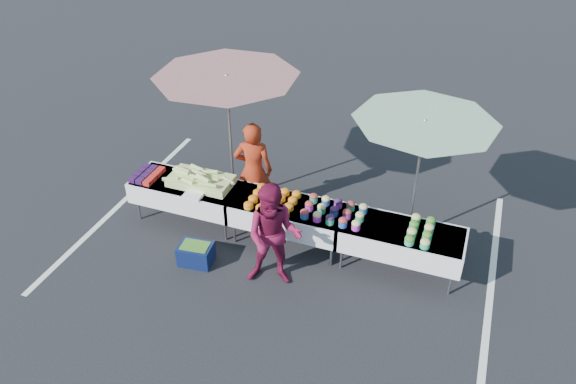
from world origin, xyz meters
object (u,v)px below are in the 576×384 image
(table_left, at_px, (187,191))
(storage_bin, at_px, (196,253))
(table_center, at_px, (288,214))
(umbrella_right, at_px, (424,132))
(customer, at_px, (274,236))
(table_right, at_px, (401,239))
(vendor, at_px, (254,170))
(umbrella_left, at_px, (227,87))

(table_left, relative_size, storage_bin, 3.37)
(table_center, height_order, storage_bin, table_center)
(table_left, distance_m, umbrella_right, 3.96)
(table_left, height_order, customer, customer)
(table_left, distance_m, customer, 2.14)
(table_right, height_order, customer, customer)
(table_center, distance_m, vendor, 1.03)
(umbrella_left, relative_size, umbrella_right, 1.20)
(table_left, distance_m, table_center, 1.80)
(vendor, bearing_deg, umbrella_left, -40.33)
(table_center, xyz_separation_m, vendor, (-0.82, 0.55, 0.30))
(table_left, height_order, umbrella_right, umbrella_right)
(table_left, xyz_separation_m, storage_bin, (0.63, -0.95, -0.41))
(vendor, height_order, customer, vendor)
(table_center, distance_m, table_right, 1.80)
(umbrella_left, relative_size, storage_bin, 5.43)
(storage_bin, bearing_deg, table_right, 11.50)
(customer, distance_m, umbrella_left, 2.62)
(table_center, relative_size, umbrella_right, 0.75)
(table_center, height_order, umbrella_left, umbrella_left)
(table_left, xyz_separation_m, table_right, (3.60, 0.00, 0.00))
(umbrella_right, bearing_deg, table_center, -156.22)
(table_center, height_order, table_right, same)
(storage_bin, bearing_deg, vendor, 70.48)
(table_right, relative_size, umbrella_right, 0.75)
(customer, xyz_separation_m, umbrella_left, (-1.46, 1.71, 1.35))
(table_right, height_order, umbrella_left, umbrella_left)
(umbrella_right, distance_m, storage_bin, 3.91)
(customer, relative_size, umbrella_right, 0.68)
(storage_bin, bearing_deg, umbrella_left, 89.09)
(table_left, height_order, table_center, same)
(table_left, relative_size, table_center, 1.00)
(vendor, bearing_deg, table_center, 131.53)
(vendor, bearing_deg, customer, 108.22)
(table_right, bearing_deg, table_left, 180.00)
(table_right, relative_size, umbrella_left, 0.62)
(umbrella_left, distance_m, umbrella_right, 3.16)
(table_center, bearing_deg, vendor, 146.14)
(table_center, bearing_deg, umbrella_right, 23.78)
(table_right, height_order, vendor, vendor)
(table_right, relative_size, vendor, 1.05)
(umbrella_left, xyz_separation_m, storage_bin, (0.17, -1.75, -2.03))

